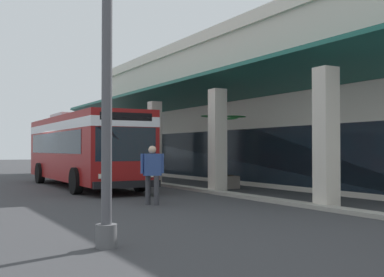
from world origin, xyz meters
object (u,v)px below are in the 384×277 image
(transit_bus, at_px, (83,145))
(potted_palm, at_px, (225,172))
(lot_light_pole, at_px, (107,32))
(pedestrian, at_px, (152,171))

(transit_bus, relative_size, potted_palm, 3.56)
(transit_bus, distance_m, potted_palm, 6.50)
(potted_palm, xyz_separation_m, lot_light_pole, (9.78, -8.67, 2.98))
(potted_palm, bearing_deg, pedestrian, -51.34)
(transit_bus, distance_m, pedestrian, 8.26)
(pedestrian, distance_m, potted_palm, 6.82)
(potted_palm, distance_m, lot_light_pole, 13.40)
(transit_bus, xyz_separation_m, pedestrian, (8.21, -0.29, -0.84))
(pedestrian, height_order, lot_light_pole, lot_light_pole)
(transit_bus, distance_m, lot_light_pole, 14.33)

